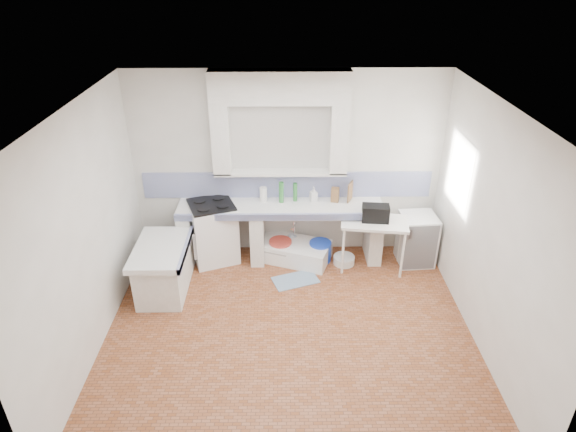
{
  "coord_description": "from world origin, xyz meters",
  "views": [
    {
      "loc": [
        -0.07,
        -4.68,
        4.16
      ],
      "look_at": [
        0.0,
        1.0,
        1.1
      ],
      "focal_mm": 30.66,
      "sensor_mm": 36.0,
      "label": 1
    }
  ],
  "objects_px": {
    "side_table": "(372,244)",
    "fridge": "(417,239)",
    "sink": "(294,252)",
    "stove": "(213,232)"
  },
  "relations": [
    {
      "from": "side_table",
      "to": "sink",
      "type": "bearing_deg",
      "value": 176.44
    },
    {
      "from": "sink",
      "to": "side_table",
      "type": "relative_size",
      "value": 1.13
    },
    {
      "from": "stove",
      "to": "side_table",
      "type": "height_order",
      "value": "stove"
    },
    {
      "from": "side_table",
      "to": "fridge",
      "type": "distance_m",
      "value": 0.7
    },
    {
      "from": "side_table",
      "to": "stove",
      "type": "bearing_deg",
      "value": -178.65
    },
    {
      "from": "side_table",
      "to": "fridge",
      "type": "xyz_separation_m",
      "value": [
        0.69,
        0.15,
        -0.0
      ]
    },
    {
      "from": "stove",
      "to": "fridge",
      "type": "xyz_separation_m",
      "value": [
        3.04,
        -0.12,
        -0.07
      ]
    },
    {
      "from": "side_table",
      "to": "fridge",
      "type": "bearing_deg",
      "value": 20.66
    },
    {
      "from": "sink",
      "to": "fridge",
      "type": "bearing_deg",
      "value": 17.79
    },
    {
      "from": "side_table",
      "to": "fridge",
      "type": "height_order",
      "value": "fridge"
    }
  ]
}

